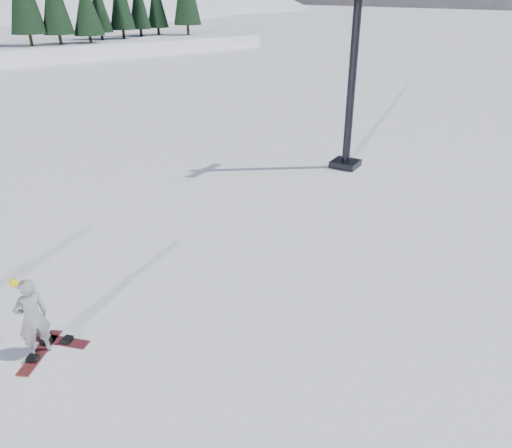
{
  "coord_description": "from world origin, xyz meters",
  "views": [
    {
      "loc": [
        -2.13,
        -9.33,
        7.06
      ],
      "look_at": [
        5.88,
        0.55,
        1.1
      ],
      "focal_mm": 35.0,
      "sensor_mm": 36.0,
      "label": 1
    }
  ],
  "objects": [
    {
      "name": "lift_tower",
      "position": [
        14.21,
        4.55,
        3.03
      ],
      "size": [
        2.0,
        1.43,
        7.45
      ],
      "rotation": [
        0.0,
        0.0,
        0.35
      ],
      "color": "black",
      "rests_on": "ground"
    },
    {
      "name": "ground",
      "position": [
        0.0,
        0.0,
        0.0
      ],
      "size": [
        420.0,
        420.0,
        0.0
      ],
      "primitive_type": "plane",
      "color": "white",
      "rests_on": "ground"
    },
    {
      "name": "snowboard_woman",
      "position": [
        -0.36,
        0.23,
        0.01
      ],
      "size": [
        1.26,
        1.25,
        0.03
      ],
      "primitive_type": "cube",
      "rotation": [
        0.0,
        0.0,
        0.78
      ],
      "color": "maroon",
      "rests_on": "ground"
    },
    {
      "name": "snowboard_loose_b",
      "position": [
        0.05,
        0.41,
        0.01
      ],
      "size": [
        1.14,
        1.36,
        0.03
      ],
      "primitive_type": "cube",
      "rotation": [
        0.0,
        0.0,
        -0.91
      ],
      "color": "maroon",
      "rests_on": "ground"
    },
    {
      "name": "snowboarder_woman",
      "position": [
        -0.37,
        0.23,
        0.93
      ],
      "size": [
        0.69,
        0.47,
        1.98
      ],
      "rotation": [
        0.0,
        0.0,
        3.18
      ],
      "color": "#A2A2A7",
      "rests_on": "ground"
    }
  ]
}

